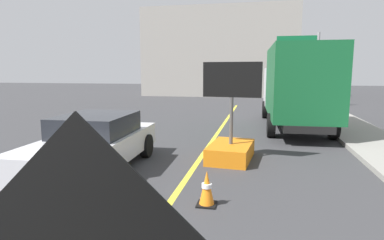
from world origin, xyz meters
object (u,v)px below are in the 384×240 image
Objects in this scene: arrow_board_trailer at (231,143)px; pickup_car at (94,143)px; traffic_cone_mid_lane at (207,188)px; highway_guide_sign at (305,56)px; box_truck at (296,86)px.

pickup_car is at bearing -152.89° from arrow_board_trailer.
pickup_car is (-3.25, -1.66, 0.21)m from arrow_board_trailer.
pickup_car is 6.92× the size of traffic_cone_mid_lane.
traffic_cone_mid_lane is at bearing -26.75° from pickup_car.
traffic_cone_mid_lane is (-3.85, -17.73, -3.10)m from highway_guide_sign.
arrow_board_trailer is at bearing 27.11° from pickup_car.
pickup_car is at bearing -113.25° from highway_guide_sign.
highway_guide_sign is 18.41m from traffic_cone_mid_lane.
arrow_board_trailer is 3.66m from pickup_car.
traffic_cone_mid_lane is (-2.40, -8.82, -1.52)m from box_truck.
arrow_board_trailer is 3.23m from traffic_cone_mid_lane.
traffic_cone_mid_lane is at bearing -105.24° from box_truck.
box_truck is at bearing 68.14° from arrow_board_trailer.
arrow_board_trailer is 0.54× the size of highway_guide_sign.
arrow_board_trailer is 0.59× the size of pickup_car.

